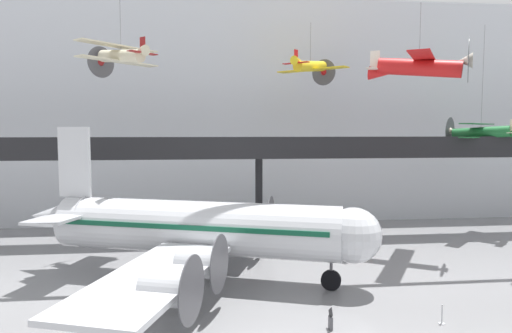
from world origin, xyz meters
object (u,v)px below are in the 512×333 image
(suspended_plane_green_biplane, at_px, (480,132))
(stanchion_barrier, at_px, (442,318))
(suspended_plane_red_highwing, at_px, (419,67))
(suspended_plane_yellow_lowwing, at_px, (310,67))
(info_sign_pedestal, at_px, (331,321))
(suspended_plane_cream_biplane, at_px, (121,56))
(airliner_silver_main, at_px, (195,228))

(suspended_plane_green_biplane, height_order, stanchion_barrier, suspended_plane_green_biplane)
(suspended_plane_red_highwing, distance_m, suspended_plane_green_biplane, 12.21)
(suspended_plane_yellow_lowwing, bearing_deg, suspended_plane_red_highwing, -93.93)
(suspended_plane_green_biplane, height_order, info_sign_pedestal, suspended_plane_green_biplane)
(suspended_plane_cream_biplane, xyz_separation_m, suspended_plane_yellow_lowwing, (16.66, 6.53, 0.29))
(suspended_plane_cream_biplane, distance_m, suspended_plane_red_highwing, 23.96)
(suspended_plane_red_highwing, xyz_separation_m, suspended_plane_yellow_lowwing, (-7.27, 7.65, 0.95))
(suspended_plane_yellow_lowwing, height_order, info_sign_pedestal, suspended_plane_yellow_lowwing)
(suspended_plane_cream_biplane, height_order, suspended_plane_green_biplane, suspended_plane_cream_biplane)
(suspended_plane_red_highwing, height_order, info_sign_pedestal, suspended_plane_red_highwing)
(suspended_plane_green_biplane, bearing_deg, suspended_plane_yellow_lowwing, 40.23)
(suspended_plane_green_biplane, distance_m, stanchion_barrier, 26.05)
(airliner_silver_main, xyz_separation_m, suspended_plane_green_biplane, (27.49, 10.75, 6.49))
(airliner_silver_main, height_order, info_sign_pedestal, airliner_silver_main)
(airliner_silver_main, height_order, suspended_plane_green_biplane, suspended_plane_green_biplane)
(airliner_silver_main, xyz_separation_m, stanchion_barrier, (13.28, -8.76, -3.31))
(suspended_plane_red_highwing, xyz_separation_m, info_sign_pedestal, (-11.02, -13.68, -15.03))
(suspended_plane_cream_biplane, bearing_deg, suspended_plane_green_biplane, -129.19)
(stanchion_barrier, distance_m, info_sign_pedestal, 6.11)
(airliner_silver_main, height_order, suspended_plane_red_highwing, suspended_plane_red_highwing)
(airliner_silver_main, relative_size, suspended_plane_green_biplane, 2.50)
(suspended_plane_green_biplane, bearing_deg, info_sign_pedestal, 90.33)
(suspended_plane_red_highwing, bearing_deg, suspended_plane_cream_biplane, -151.03)
(suspended_plane_red_highwing, bearing_deg, suspended_plane_yellow_lowwing, 165.19)
(suspended_plane_red_highwing, distance_m, info_sign_pedestal, 23.12)
(airliner_silver_main, height_order, stanchion_barrier, airliner_silver_main)
(suspended_plane_green_biplane, bearing_deg, stanchion_barrier, 100.41)
(airliner_silver_main, relative_size, stanchion_barrier, 26.64)
(airliner_silver_main, relative_size, suspended_plane_cream_biplane, 4.75)
(airliner_silver_main, height_order, suspended_plane_cream_biplane, suspended_plane_cream_biplane)
(info_sign_pedestal, bearing_deg, stanchion_barrier, 1.05)
(suspended_plane_yellow_lowwing, relative_size, info_sign_pedestal, 5.06)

